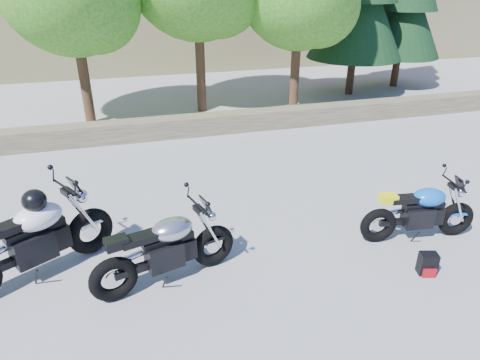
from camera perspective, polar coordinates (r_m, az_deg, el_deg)
The scene contains 6 objects.
ground at distance 6.69m, azimuth 0.64°, elevation -9.64°, with size 90.00×90.00×0.00m, color gray.
stone_wall at distance 11.42m, azimuth -7.06°, elevation 7.18°, with size 22.00×0.55×0.50m, color #4E4534.
silver_bike at distance 5.94m, azimuth -9.80°, elevation -9.13°, with size 2.07×0.83×1.06m.
white_bike at distance 6.51m, azimuth -26.06°, elevation -6.94°, with size 2.13×1.38×1.32m.
blue_bike at distance 7.36m, azimuth 22.89°, elevation -4.02°, with size 1.92×0.61×0.97m.
backpack at distance 6.74m, azimuth 23.74°, elevation -10.23°, with size 0.28×0.26×0.33m.
Camera 1 is at (-1.52, -5.22, 3.90)m, focal length 32.00 mm.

